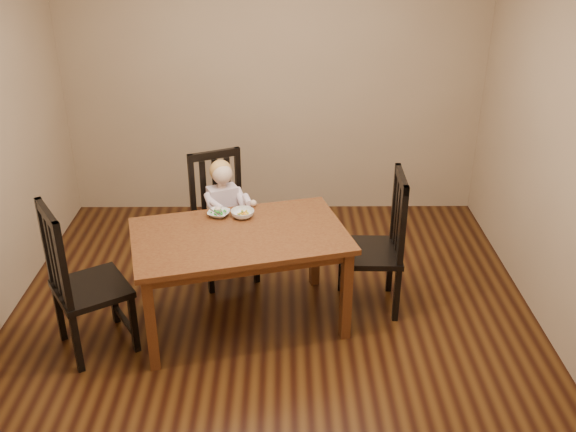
{
  "coord_description": "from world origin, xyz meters",
  "views": [
    {
      "loc": [
        0.09,
        -3.99,
        2.83
      ],
      "look_at": [
        0.12,
        0.25,
        0.75
      ],
      "focal_mm": 40.0,
      "sensor_mm": 36.0,
      "label": 1
    }
  ],
  "objects_px": {
    "chair_left": "(82,283)",
    "bowl_peas": "(219,214)",
    "dining_table": "(240,244)",
    "chair_right": "(378,245)",
    "bowl_veg": "(243,214)",
    "chair_child": "(222,220)",
    "toddler": "(224,208)"
  },
  "relations": [
    {
      "from": "chair_child",
      "to": "bowl_peas",
      "type": "relative_size",
      "value": 6.64
    },
    {
      "from": "chair_child",
      "to": "bowl_peas",
      "type": "bearing_deg",
      "value": 68.85
    },
    {
      "from": "chair_child",
      "to": "chair_right",
      "type": "relative_size",
      "value": 0.96
    },
    {
      "from": "bowl_peas",
      "to": "dining_table",
      "type": "bearing_deg",
      "value": -58.69
    },
    {
      "from": "chair_right",
      "to": "bowl_veg",
      "type": "distance_m",
      "value": 1.04
    },
    {
      "from": "dining_table",
      "to": "chair_left",
      "type": "distance_m",
      "value": 1.1
    },
    {
      "from": "chair_left",
      "to": "bowl_peas",
      "type": "bearing_deg",
      "value": 91.3
    },
    {
      "from": "chair_left",
      "to": "bowl_peas",
      "type": "xyz_separation_m",
      "value": [
        0.88,
        0.59,
        0.23
      ]
    },
    {
      "from": "toddler",
      "to": "bowl_veg",
      "type": "height_order",
      "value": "toddler"
    },
    {
      "from": "bowl_peas",
      "to": "chair_left",
      "type": "bearing_deg",
      "value": -146.21
    },
    {
      "from": "bowl_veg",
      "to": "chair_left",
      "type": "bearing_deg",
      "value": -151.72
    },
    {
      "from": "toddler",
      "to": "bowl_veg",
      "type": "xyz_separation_m",
      "value": [
        0.18,
        -0.39,
        0.13
      ]
    },
    {
      "from": "dining_table",
      "to": "chair_child",
      "type": "distance_m",
      "value": 0.74
    },
    {
      "from": "toddler",
      "to": "chair_child",
      "type": "bearing_deg",
      "value": -90.0
    },
    {
      "from": "dining_table",
      "to": "chair_left",
      "type": "relative_size",
      "value": 1.49
    },
    {
      "from": "chair_child",
      "to": "chair_right",
      "type": "distance_m",
      "value": 1.29
    },
    {
      "from": "chair_left",
      "to": "toddler",
      "type": "height_order",
      "value": "chair_left"
    },
    {
      "from": "chair_left",
      "to": "bowl_peas",
      "type": "relative_size",
      "value": 7.02
    },
    {
      "from": "toddler",
      "to": "bowl_veg",
      "type": "distance_m",
      "value": 0.45
    },
    {
      "from": "chair_child",
      "to": "chair_left",
      "type": "height_order",
      "value": "chair_left"
    },
    {
      "from": "chair_right",
      "to": "chair_child",
      "type": "bearing_deg",
      "value": 69.88
    },
    {
      "from": "dining_table",
      "to": "bowl_peas",
      "type": "distance_m",
      "value": 0.34
    },
    {
      "from": "chair_child",
      "to": "bowl_peas",
      "type": "height_order",
      "value": "chair_child"
    },
    {
      "from": "bowl_peas",
      "to": "bowl_veg",
      "type": "height_order",
      "value": "bowl_veg"
    },
    {
      "from": "dining_table",
      "to": "chair_child",
      "type": "xyz_separation_m",
      "value": [
        -0.19,
        0.69,
        -0.15
      ]
    },
    {
      "from": "chair_child",
      "to": "chair_left",
      "type": "xyz_separation_m",
      "value": [
        -0.86,
        -1.0,
        0.03
      ]
    },
    {
      "from": "bowl_veg",
      "to": "chair_child",
      "type": "bearing_deg",
      "value": 114.39
    },
    {
      "from": "dining_table",
      "to": "chair_left",
      "type": "xyz_separation_m",
      "value": [
        -1.05,
        -0.31,
        -0.12
      ]
    },
    {
      "from": "chair_right",
      "to": "toddler",
      "type": "bearing_deg",
      "value": 71.57
    },
    {
      "from": "chair_left",
      "to": "bowl_veg",
      "type": "bearing_deg",
      "value": 85.8
    },
    {
      "from": "chair_child",
      "to": "bowl_peas",
      "type": "distance_m",
      "value": 0.49
    },
    {
      "from": "bowl_peas",
      "to": "bowl_veg",
      "type": "bearing_deg",
      "value": -6.35
    }
  ]
}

